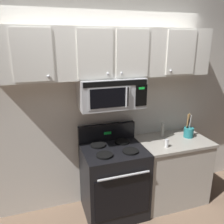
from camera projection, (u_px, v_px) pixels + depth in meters
back_wall at (105, 106)px, 2.99m from camera, size 5.20×0.10×2.70m
stove_range at (114, 180)px, 2.92m from camera, size 0.76×0.69×1.12m
over_range_microwave at (111, 93)px, 2.70m from camera, size 0.76×0.43×0.35m
upper_cabinets at (110, 53)px, 2.60m from camera, size 2.50×0.36×0.55m
counter_segment at (171, 169)px, 3.19m from camera, size 0.93×0.65×0.90m
utensil_crock_teal at (189, 131)px, 3.12m from camera, size 0.13×0.13×0.34m
salt_shaker at (167, 143)px, 2.82m from camera, size 0.04×0.04×0.10m
pepper_mill at (162, 129)px, 3.15m from camera, size 0.04×0.04×0.19m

